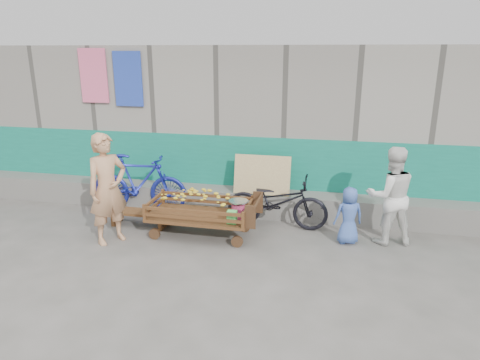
% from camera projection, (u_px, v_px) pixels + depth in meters
% --- Properties ---
extents(ground, '(80.00, 80.00, 0.00)m').
position_uv_depth(ground, '(212.00, 276.00, 5.77)').
color(ground, '#52514B').
rests_on(ground, ground).
extents(building_wall, '(12.00, 3.50, 3.00)m').
position_uv_depth(building_wall, '(263.00, 121.00, 9.13)').
color(building_wall, gray).
rests_on(building_wall, ground).
extents(banana_cart, '(1.79, 0.82, 0.76)m').
position_uv_depth(banana_cart, '(198.00, 206.00, 6.88)').
color(banana_cart, '#4F2E18').
rests_on(banana_cart, ground).
extents(bench, '(1.07, 0.32, 0.27)m').
position_uv_depth(bench, '(139.00, 215.00, 7.35)').
color(bench, '#4F2E18').
rests_on(bench, ground).
extents(vendor_man, '(0.70, 0.76, 1.74)m').
position_uv_depth(vendor_man, '(108.00, 189.00, 6.56)').
color(vendor_man, tan).
rests_on(vendor_man, ground).
extents(woman, '(0.87, 0.74, 1.55)m').
position_uv_depth(woman, '(390.00, 196.00, 6.56)').
color(woman, white).
rests_on(woman, ground).
extents(child, '(0.52, 0.42, 0.91)m').
position_uv_depth(child, '(349.00, 215.00, 6.63)').
color(child, '#4264B5').
rests_on(child, ground).
extents(bicycle_dark, '(1.74, 0.67, 0.90)m').
position_uv_depth(bicycle_dark, '(277.00, 202.00, 7.24)').
color(bicycle_dark, black).
rests_on(bicycle_dark, ground).
extents(bicycle_blue, '(1.85, 0.64, 1.09)m').
position_uv_depth(bicycle_blue, '(139.00, 183.00, 7.93)').
color(bicycle_blue, '#1C279B').
rests_on(bicycle_blue, ground).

